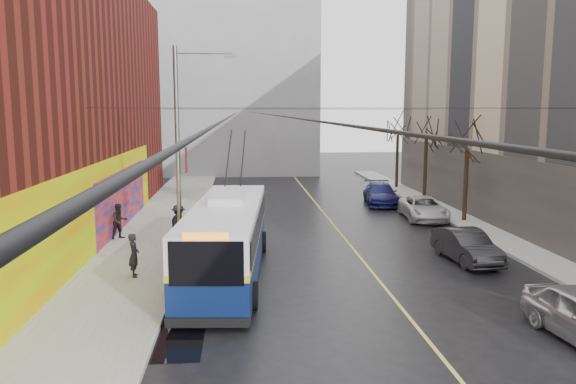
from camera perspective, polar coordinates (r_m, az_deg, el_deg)
name	(u,v)px	position (r m, az deg, el deg)	size (l,w,h in m)	color
ground	(375,343)	(16.08, 8.84, -14.93)	(140.00, 140.00, 0.00)	black
sidewalk_left	(149,244)	(27.42, -13.97, -5.11)	(4.00, 60.00, 0.15)	gray
sidewalk_right	(496,237)	(29.86, 20.33, -4.30)	(2.00, 60.00, 0.15)	gray
lane_line	(340,232)	(29.48, 5.28, -4.11)	(0.12, 50.00, 0.01)	#BFB74C
building_far	(217,84)	(59.44, -7.26, 10.82)	(20.50, 12.10, 18.00)	gray
streetlight_pole	(181,145)	(24.52, -10.78, 4.71)	(2.65, 0.60, 9.00)	slate
catenary_wires	(261,112)	(29.13, -2.75, 8.14)	(18.00, 60.00, 0.22)	black
tree_near	(468,135)	(32.88, 17.81, 5.56)	(3.20, 3.20, 6.40)	black
tree_mid	(427,126)	(39.43, 13.92, 6.50)	(3.20, 3.20, 6.68)	black
tree_far	(398,125)	(46.11, 11.12, 6.67)	(3.20, 3.20, 6.57)	black
puddle	(167,337)	(16.59, -12.14, -14.25)	(2.04, 3.35, 0.01)	black
pigeons_flying	(259,100)	(24.00, -2.99, 9.33)	(2.13, 1.44, 1.92)	slate
trolleybus	(227,238)	(21.56, -6.21, -4.66)	(3.35, 11.54, 5.41)	#091745
parked_car_b	(466,246)	(24.81, 17.67, -5.24)	(1.44, 4.12, 1.36)	#262628
parked_car_c	(423,208)	(33.70, 13.60, -1.60)	(2.20, 4.77, 1.33)	silver
parked_car_d	(381,194)	(38.44, 9.39, -0.19)	(2.02, 4.96, 1.44)	navy
following_car	(227,211)	(32.11, -6.18, -1.89)	(1.58, 3.92, 1.33)	#9E9DA1
pedestrian_a	(134,255)	(21.78, -15.38, -6.20)	(0.60, 0.39, 1.65)	black
pedestrian_b	(120,221)	(28.33, -16.74, -2.86)	(0.83, 0.65, 1.72)	black
pedestrian_c	(179,223)	(27.23, -11.05, -3.08)	(1.12, 0.64, 1.74)	black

